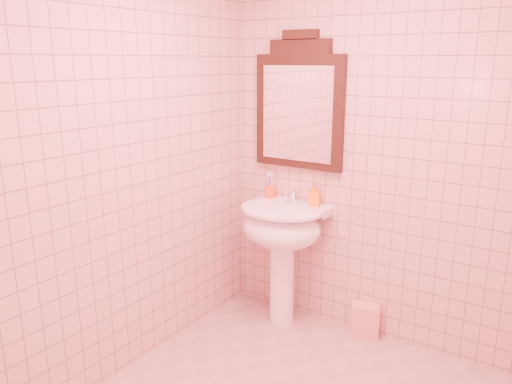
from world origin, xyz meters
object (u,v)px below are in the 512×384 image
Objects in this scene: toothbrush_cup at (270,192)px; pedestal_sink at (282,236)px; soap_dispenser at (314,194)px; mirror at (299,106)px; towel at (365,320)px.

pedestal_sink is at bearing -39.32° from toothbrush_cup.
pedestal_sink is 5.07× the size of soap_dispenser.
mirror is 4.01× the size of towel.
soap_dispenser reaches higher than towel.
toothbrush_cup reaches higher than towel.
soap_dispenser reaches higher than pedestal_sink.
toothbrush_cup is at bearing 179.97° from towel.
pedestal_sink is 5.31× the size of toothbrush_cup.
mirror is 5.64× the size of toothbrush_cup.
towel is at bearing -3.25° from mirror.
soap_dispenser is (0.16, -0.04, -0.59)m from mirror.
mirror is 1.53m from towel.
toothbrush_cup is 1.11m from towel.
mirror reaches higher than soap_dispenser.
toothbrush_cup is (-0.21, 0.17, 0.25)m from pedestal_sink.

